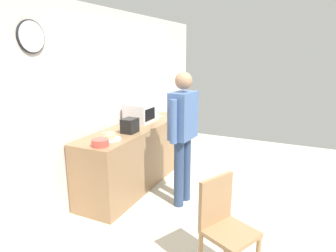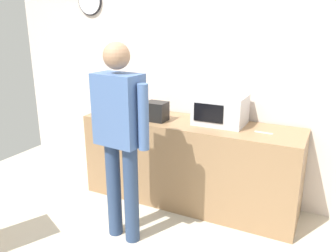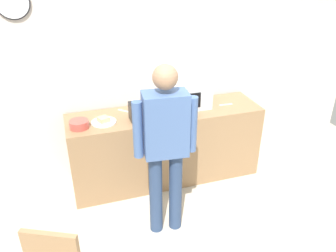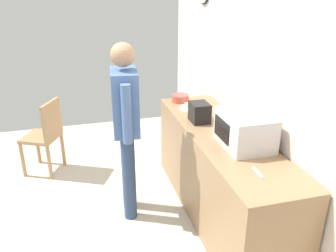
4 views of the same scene
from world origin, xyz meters
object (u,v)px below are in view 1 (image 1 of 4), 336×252
(toaster, at_px, (130,126))
(person_standing, at_px, (183,129))
(microwave, at_px, (141,112))
(fork_utensil, at_px, (109,132))
(salad_bowl, at_px, (100,143))
(spoon_utensil, at_px, (161,116))
(wooden_chair, at_px, (224,224))
(sandwich_plate, at_px, (110,138))

(toaster, relative_size, person_standing, 0.12)
(microwave, relative_size, toaster, 2.27)
(microwave, xyz_separation_m, fork_utensil, (-0.76, 0.09, -0.15))
(salad_bowl, height_order, fork_utensil, salad_bowl)
(fork_utensil, xyz_separation_m, person_standing, (0.18, -1.04, 0.12))
(spoon_utensil, height_order, wooden_chair, wooden_chair)
(microwave, height_order, fork_utensil, microwave)
(toaster, height_order, fork_utensil, toaster)
(sandwich_plate, height_order, salad_bowl, salad_bowl)
(fork_utensil, height_order, wooden_chair, wooden_chair)
(fork_utensil, distance_m, spoon_utensil, 1.24)
(salad_bowl, relative_size, toaster, 0.93)
(sandwich_plate, bearing_deg, fork_utensil, 39.55)
(salad_bowl, distance_m, wooden_chair, 1.71)
(microwave, xyz_separation_m, person_standing, (-0.58, -0.95, -0.03))
(toaster, xyz_separation_m, wooden_chair, (-1.03, -1.61, -0.49))
(toaster, bearing_deg, fork_utensil, 114.32)
(salad_bowl, height_order, person_standing, person_standing)
(person_standing, bearing_deg, toaster, 94.52)
(spoon_utensil, bearing_deg, person_standing, -141.13)
(salad_bowl, distance_m, fork_utensil, 0.61)
(spoon_utensil, xyz_separation_m, wooden_chair, (-2.14, -1.68, -0.40))
(person_standing, bearing_deg, wooden_chair, -142.42)
(salad_bowl, height_order, toaster, toaster)
(person_standing, bearing_deg, spoon_utensil, 38.87)
(spoon_utensil, distance_m, wooden_chair, 2.75)
(salad_bowl, relative_size, spoon_utensil, 1.21)
(sandwich_plate, xyz_separation_m, salad_bowl, (-0.26, -0.05, 0.02))
(salad_bowl, relative_size, fork_utensil, 1.21)
(person_standing, bearing_deg, salad_bowl, 133.36)
(sandwich_plate, bearing_deg, person_standing, -60.61)
(wooden_chair, bearing_deg, fork_utensil, 64.14)
(microwave, xyz_separation_m, salad_bowl, (-1.30, -0.19, -0.11))
(salad_bowl, bearing_deg, wooden_chair, -103.06)
(salad_bowl, bearing_deg, spoon_utensil, 2.45)
(person_standing, distance_m, wooden_chair, 1.47)
(sandwich_plate, relative_size, salad_bowl, 1.33)
(wooden_chair, bearing_deg, toaster, 57.27)
(salad_bowl, distance_m, person_standing, 1.05)
(toaster, height_order, person_standing, person_standing)
(toaster, distance_m, wooden_chair, 1.98)
(salad_bowl, xyz_separation_m, spoon_utensil, (1.76, 0.08, -0.04))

